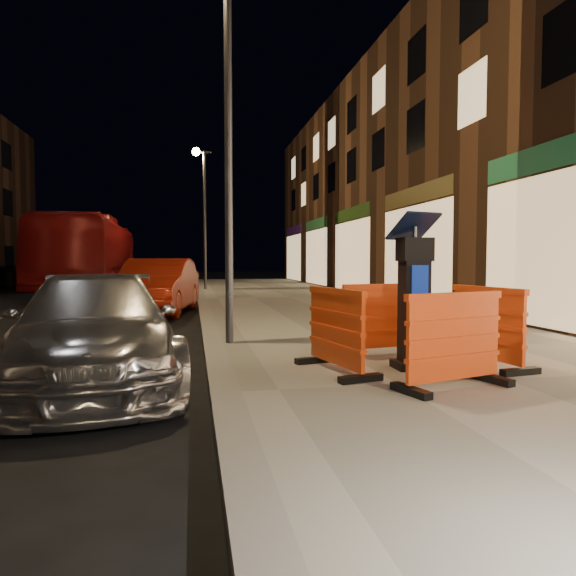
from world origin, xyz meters
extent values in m
plane|color=black|center=(0.00, 0.00, 0.00)|extent=(120.00, 120.00, 0.00)
cube|color=gray|center=(3.00, 0.00, 0.07)|extent=(6.00, 60.00, 0.15)
cube|color=slate|center=(0.00, 0.00, 0.07)|extent=(0.30, 60.00, 0.15)
cube|color=black|center=(2.25, 0.69, 1.01)|extent=(0.64, 0.64, 1.72)
cube|color=#F14613|center=(2.25, -0.26, 0.63)|extent=(1.32, 0.83, 0.96)
cube|color=#F14613|center=(2.25, 1.64, 0.63)|extent=(1.29, 0.68, 0.96)
cube|color=#F14613|center=(1.30, 0.69, 0.63)|extent=(0.77, 1.31, 0.96)
cube|color=#F14613|center=(3.20, 0.69, 0.63)|extent=(0.70, 1.30, 0.96)
imported|color=#ADADB1|center=(-1.43, 1.35, 0.00)|extent=(2.36, 4.55, 1.26)
imported|color=maroon|center=(-1.21, 8.95, 0.00)|extent=(2.19, 4.66, 1.48)
imported|color=maroon|center=(-4.80, 19.28, 0.00)|extent=(3.03, 11.83, 3.28)
cylinder|color=#3F3F44|center=(0.25, 3.00, 3.15)|extent=(0.12, 0.12, 6.00)
cylinder|color=#3F3F44|center=(0.25, 18.00, 3.15)|extent=(0.12, 0.12, 6.00)
camera|label=1|loc=(-0.31, -4.93, 1.43)|focal=32.00mm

